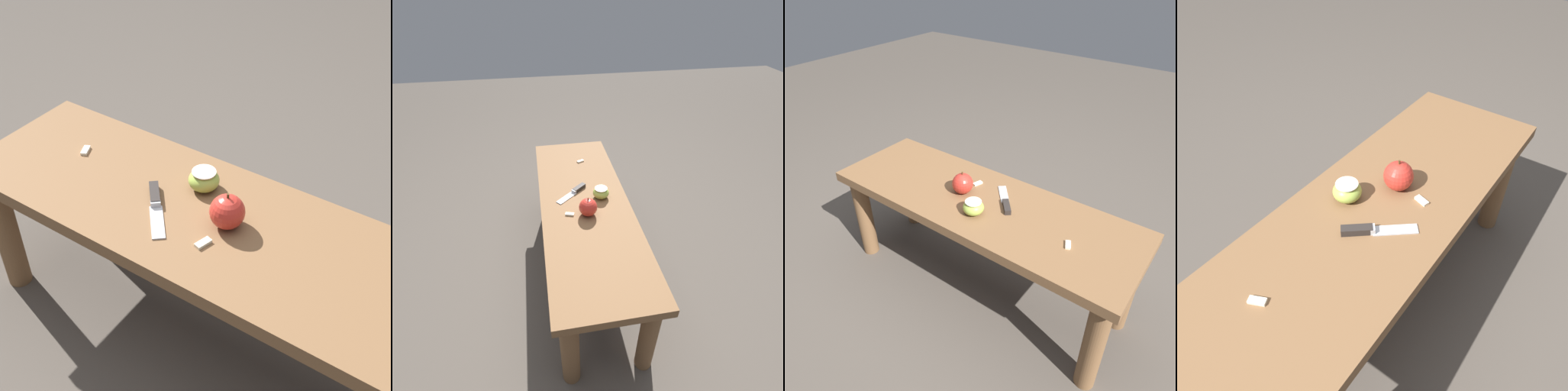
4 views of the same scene
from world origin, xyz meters
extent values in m
plane|color=#4C443D|center=(0.00, 0.00, 0.00)|extent=(8.00, 8.00, 0.00)
cube|color=brown|center=(0.00, 0.00, 0.45)|extent=(1.28, 0.43, 0.04)
cylinder|color=brown|center=(-0.58, -0.16, 0.21)|extent=(0.07, 0.07, 0.43)
cylinder|color=brown|center=(0.58, -0.16, 0.21)|extent=(0.07, 0.07, 0.43)
cylinder|color=brown|center=(-0.58, 0.16, 0.21)|extent=(0.07, 0.07, 0.43)
cylinder|color=brown|center=(0.58, 0.16, 0.21)|extent=(0.07, 0.07, 0.43)
cube|color=#B7BABF|center=(0.05, 0.09, 0.47)|extent=(0.10, 0.11, 0.00)
cube|color=#B7BABF|center=(0.09, 0.04, 0.48)|extent=(0.03, 0.03, 0.02)
cube|color=#282321|center=(0.11, 0.01, 0.48)|extent=(0.07, 0.08, 0.02)
sphere|color=red|center=(-0.09, 0.00, 0.51)|extent=(0.09, 0.09, 0.09)
cylinder|color=#4C3319|center=(-0.09, 0.00, 0.56)|extent=(0.01, 0.01, 0.01)
ellipsoid|color=#9EB747|center=(0.03, -0.09, 0.50)|extent=(0.08, 0.08, 0.05)
cylinder|color=silver|center=(0.03, -0.09, 0.52)|extent=(0.06, 0.06, 0.00)
cube|color=silver|center=(-0.08, 0.09, 0.47)|extent=(0.03, 0.04, 0.01)
cube|color=silver|center=(0.40, -0.04, 0.47)|extent=(0.03, 0.04, 0.01)
camera|label=1|loc=(-0.56, 0.83, 1.35)|focal=50.00mm
camera|label=2|loc=(-1.17, 0.19, 1.39)|focal=28.00mm
camera|label=3|loc=(0.74, -0.99, 1.33)|focal=35.00mm
camera|label=4|loc=(0.61, 0.42, 1.19)|focal=35.00mm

